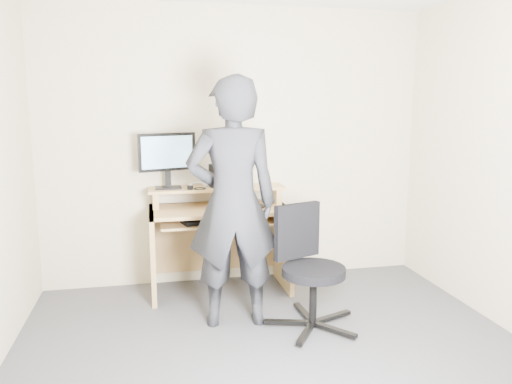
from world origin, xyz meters
name	(u,v)px	position (x,y,z in m)	size (l,w,h in m)	color
ground	(285,371)	(0.00, 0.00, 0.00)	(3.50, 3.50, 0.00)	#525257
back_wall	(236,147)	(0.00, 1.75, 1.25)	(3.50, 0.02, 2.50)	#BEB597
desk	(219,228)	(-0.20, 1.53, 0.55)	(1.20, 0.60, 0.91)	tan
monitor	(167,156)	(-0.63, 1.59, 1.20)	(0.49, 0.19, 0.48)	black
external_drive	(214,176)	(-0.23, 1.59, 1.01)	(0.07, 0.13, 0.20)	black
travel_mug	(235,175)	(-0.03, 1.61, 1.01)	(0.09, 0.09, 0.20)	silver
smartphone	(240,186)	(0.00, 1.56, 0.92)	(0.07, 0.13, 0.01)	black
charger	(190,188)	(-0.45, 1.50, 0.93)	(0.04, 0.04, 0.04)	black
headphones	(198,186)	(-0.36, 1.65, 0.92)	(0.16, 0.16, 0.02)	silver
keyboard	(209,220)	(-0.30, 1.36, 0.67)	(0.46, 0.18, 0.03)	black
mouse	(261,206)	(0.15, 1.35, 0.77)	(0.10, 0.06, 0.04)	black
office_chair	(308,263)	(0.34, 0.62, 0.48)	(0.70, 0.68, 0.88)	black
person	(233,203)	(-0.19, 0.77, 0.92)	(0.67, 0.44, 1.84)	black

